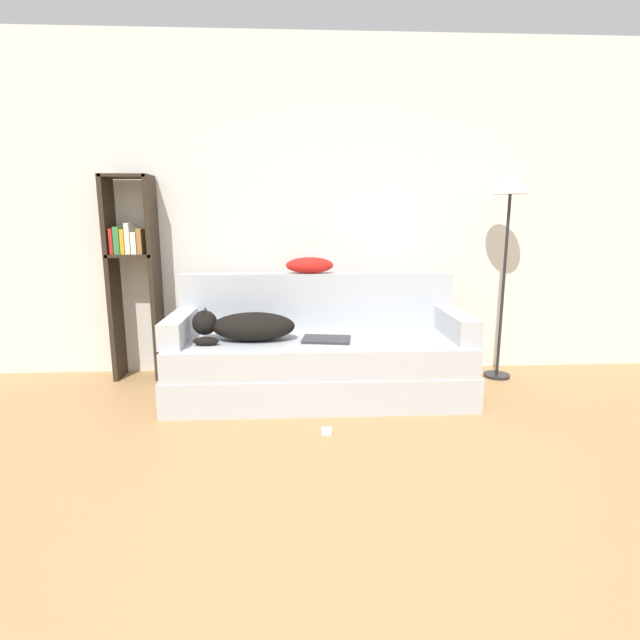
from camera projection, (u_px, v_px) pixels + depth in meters
ground_plane at (330, 583)px, 1.80m from camera, size 20.00×20.00×0.00m
wall_back at (308, 210)px, 4.11m from camera, size 6.98×0.06×2.70m
couch at (319, 367)px, 3.66m from camera, size 2.15×0.86×0.44m
couch_backrest at (317, 300)px, 3.92m from camera, size 2.11×0.15×0.43m
couch_arm_left at (179, 328)px, 3.54m from camera, size 0.15×0.67×0.18m
couch_arm_right at (456, 324)px, 3.64m from camera, size 0.15×0.67×0.18m
dog at (246, 326)px, 3.51m from camera, size 0.72×0.32×0.24m
laptop at (326, 339)px, 3.52m from camera, size 0.36×0.28×0.02m
throw_pillow at (309, 265)px, 3.84m from camera, size 0.37×0.15×0.12m
bookshelf at (133, 266)px, 3.95m from camera, size 0.37×0.26×1.61m
floor_lamp at (510, 202)px, 3.84m from camera, size 0.30×0.30×1.63m
power_adapter at (326, 431)px, 3.04m from camera, size 0.06×0.06×0.03m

